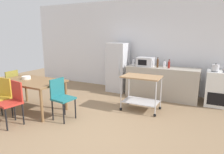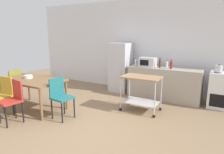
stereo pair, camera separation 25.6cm
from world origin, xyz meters
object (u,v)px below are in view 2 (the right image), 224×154
(stove_oven, at_px, (222,90))
(dining_table, at_px, (33,83))
(chair_teal, at_px, (60,95))
(kettle, at_px, (219,69))
(chair_red, at_px, (13,98))
(kitchen_cart, at_px, (141,88))
(microwave, at_px, (148,62))
(bottle_hot_sauce, at_px, (136,63))
(bottle_sesame_oil, at_px, (171,65))
(chair_mustard, at_px, (3,94))
(bottle_olive_oil, at_px, (167,64))
(bottle_vinegar, at_px, (160,64))
(refrigerator, at_px, (120,67))
(fruit_bowl, at_px, (28,77))
(chair_olive, at_px, (13,83))

(stove_oven, bearing_deg, dining_table, -148.96)
(chair_teal, height_order, kettle, kettle)
(chair_red, height_order, kitchen_cart, chair_red)
(dining_table, relative_size, microwave, 3.26)
(bottle_hot_sauce, height_order, bottle_sesame_oil, bottle_sesame_oil)
(chair_mustard, xyz_separation_m, kettle, (4.11, 2.95, 0.48))
(bottle_olive_oil, distance_m, kettle, 1.32)
(stove_oven, height_order, bottle_vinegar, bottle_vinegar)
(bottle_olive_oil, bearing_deg, chair_teal, -122.41)
(bottle_olive_oil, relative_size, bottle_sesame_oil, 0.78)
(dining_table, relative_size, bottle_vinegar, 5.24)
(stove_oven, xyz_separation_m, bottle_hot_sauce, (-2.32, -0.05, 0.53))
(kettle, bearing_deg, refrigerator, 176.30)
(chair_teal, height_order, bottle_olive_oil, bottle_olive_oil)
(stove_oven, xyz_separation_m, microwave, (-1.95, -0.07, 0.58))
(microwave, bearing_deg, chair_mustard, -127.47)
(bottle_hot_sauce, bearing_deg, kitchen_cart, -61.02)
(stove_oven, distance_m, bottle_hot_sauce, 2.38)
(bottle_hot_sauce, relative_size, bottle_vinegar, 0.73)
(stove_oven, height_order, bottle_hot_sauce, bottle_hot_sauce)
(fruit_bowl, bearing_deg, bottle_olive_oil, 41.22)
(chair_teal, distance_m, kitchen_cart, 1.87)
(refrigerator, distance_m, bottle_hot_sauce, 0.63)
(dining_table, height_order, bottle_vinegar, bottle_vinegar)
(chair_mustard, bearing_deg, refrigerator, 64.33)
(stove_oven, bearing_deg, fruit_bowl, -150.73)
(bottle_sesame_oil, bearing_deg, chair_mustard, -135.28)
(chair_olive, distance_m, bottle_olive_oil, 4.28)
(chair_olive, distance_m, fruit_bowl, 0.78)
(bottle_vinegar, height_order, kettle, bottle_vinegar)
(chair_olive, bearing_deg, bottle_olive_oil, 120.40)
(chair_teal, bearing_deg, bottle_sesame_oil, -29.76)
(refrigerator, xyz_separation_m, bottle_vinegar, (1.32, -0.20, 0.25))
(refrigerator, bearing_deg, chair_mustard, -113.04)
(bottle_vinegar, relative_size, bottle_olive_oil, 1.44)
(chair_mustard, height_order, chair_teal, same)
(bottle_vinegar, bearing_deg, kettle, 0.68)
(microwave, distance_m, kettle, 1.83)
(refrigerator, relative_size, bottle_vinegar, 5.41)
(dining_table, relative_size, kitchen_cart, 1.65)
(chair_teal, height_order, microwave, microwave)
(bottle_sesame_oil, bearing_deg, kitchen_cart, -110.45)
(dining_table, bearing_deg, fruit_bowl, 169.12)
(kitchen_cart, bearing_deg, fruit_bowl, -155.67)
(dining_table, distance_m, refrigerator, 2.72)
(chair_olive, distance_m, chair_red, 1.46)
(stove_oven, xyz_separation_m, bottle_olive_oil, (-1.43, 0.08, 0.53))
(kitchen_cart, distance_m, kettle, 1.96)
(chair_olive, height_order, chair_mustard, same)
(bottle_vinegar, bearing_deg, fruit_bowl, -139.63)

